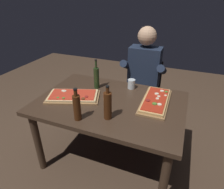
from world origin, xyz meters
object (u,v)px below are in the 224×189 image
tumbler_near_camera (131,85)px  diner_chair (144,90)px  vinegar_bottle_green (108,105)px  wine_bottle_dark (96,77)px  seated_diner (143,76)px  dining_table (110,110)px  pizza_rectangular_front (73,96)px  oil_bottle_amber (77,107)px  pizza_rectangular_left (156,101)px

tumbler_near_camera → diner_chair: (0.04, 0.51, -0.30)m
vinegar_bottle_green → wine_bottle_dark: bearing=124.8°
tumbler_near_camera → seated_diner: 0.39m
wine_bottle_dark → seated_diner: 0.66m
dining_table → seated_diner: seated_diner is taller
pizza_rectangular_front → oil_bottle_amber: bearing=-52.0°
oil_bottle_amber → vinegar_bottle_green: vinegar_bottle_green is taller
wine_bottle_dark → vinegar_bottle_green: size_ratio=1.07×
tumbler_near_camera → pizza_rectangular_left: bearing=-34.3°
pizza_rectangular_front → pizza_rectangular_left: (0.78, 0.21, 0.00)m
dining_table → seated_diner: (0.15, 0.74, 0.10)m
dining_table → pizza_rectangular_front: pizza_rectangular_front is taller
oil_bottle_amber → seated_diner: seated_diner is taller
pizza_rectangular_left → oil_bottle_amber: 0.75m
pizza_rectangular_left → vinegar_bottle_green: vinegar_bottle_green is taller
vinegar_bottle_green → seated_diner: bearing=86.6°
pizza_rectangular_left → wine_bottle_dark: 0.67m
pizza_rectangular_left → tumbler_near_camera: tumbler_near_camera is taller
vinegar_bottle_green → seated_diner: 1.01m
pizza_rectangular_front → diner_chair: bearing=61.1°
dining_table → tumbler_near_camera: tumbler_near_camera is taller
pizza_rectangular_front → wine_bottle_dark: size_ratio=1.80×
pizza_rectangular_left → seated_diner: 0.65m
dining_table → vinegar_bottle_green: 0.35m
dining_table → pizza_rectangular_left: pizza_rectangular_left is taller
pizza_rectangular_front → seated_diner: (0.51, 0.81, -0.02)m
pizza_rectangular_front → vinegar_bottle_green: 0.50m
oil_bottle_amber → diner_chair: oil_bottle_amber is taller
vinegar_bottle_green → dining_table: bearing=108.4°
seated_diner → dining_table: bearing=-101.2°
tumbler_near_camera → seated_diner: (0.04, 0.39, -0.04)m
wine_bottle_dark → tumbler_near_camera: (0.35, 0.13, -0.08)m
dining_table → diner_chair: size_ratio=1.61×
wine_bottle_dark → seated_diner: (0.39, 0.52, -0.12)m
pizza_rectangular_front → wine_bottle_dark: 0.33m
pizza_rectangular_front → vinegar_bottle_green: vinegar_bottle_green is taller
pizza_rectangular_left → diner_chair: bearing=110.3°
pizza_rectangular_front → tumbler_near_camera: (0.48, 0.42, 0.03)m
vinegar_bottle_green → tumbler_near_camera: size_ratio=2.95×
wine_bottle_dark → seated_diner: seated_diner is taller
pizza_rectangular_front → seated_diner: size_ratio=0.43×
dining_table → diner_chair: (0.15, 0.86, -0.16)m
pizza_rectangular_left → wine_bottle_dark: size_ratio=1.72×
pizza_rectangular_front → vinegar_bottle_green: (0.45, -0.19, 0.11)m
vinegar_bottle_green → seated_diner: (0.06, 1.00, -0.12)m
oil_bottle_amber → vinegar_bottle_green: 0.25m
pizza_rectangular_front → seated_diner: 0.96m
pizza_rectangular_front → tumbler_near_camera: 0.64m
wine_bottle_dark → tumbler_near_camera: bearing=19.8°
vinegar_bottle_green → tumbler_near_camera: 0.62m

